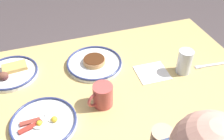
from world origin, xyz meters
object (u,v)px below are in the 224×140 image
object	(u,v)px
plate_near_main	(10,73)
fork_near	(213,65)
plate_far_companion	(44,122)
paper_napkin	(152,73)
plate_center_pancakes	(94,63)
coffee_mug	(102,95)
drinking_glass	(184,63)

from	to	relation	value
plate_near_main	fork_near	distance (m)	1.00
fork_near	plate_far_companion	bearing A→B (deg)	7.05
paper_napkin	plate_near_main	bearing A→B (deg)	-17.11
plate_center_pancakes	plate_far_companion	distance (m)	0.41
plate_near_main	plate_far_companion	distance (m)	0.37
paper_napkin	plate_center_pancakes	bearing A→B (deg)	-30.76
plate_center_pancakes	paper_napkin	size ratio (longest dim) A/B	1.86
fork_near	plate_near_main	bearing A→B (deg)	-14.10
coffee_mug	drinking_glass	size ratio (longest dim) A/B	0.95
paper_napkin	fork_near	xyz separation A→B (m)	(-0.32, 0.04, 0.00)
plate_center_pancakes	plate_far_companion	size ratio (longest dim) A/B	1.06
drinking_glass	plate_near_main	bearing A→B (deg)	-16.54
plate_far_companion	coffee_mug	world-z (taller)	coffee_mug
drinking_glass	plate_center_pancakes	bearing A→B (deg)	-25.04
coffee_mug	plate_far_companion	bearing A→B (deg)	6.89
plate_far_companion	fork_near	bearing A→B (deg)	-172.95
drinking_glass	fork_near	distance (m)	0.18
plate_near_main	plate_far_companion	bearing A→B (deg)	108.05
plate_far_companion	coffee_mug	xyz separation A→B (m)	(-0.25, -0.03, 0.04)
coffee_mug	plate_near_main	bearing A→B (deg)	-41.20
plate_far_companion	coffee_mug	size ratio (longest dim) A/B	2.26
coffee_mug	fork_near	xyz separation A→B (m)	(-0.60, -0.08, -0.05)
drinking_glass	paper_napkin	size ratio (longest dim) A/B	0.81
plate_center_pancakes	drinking_glass	bearing A→B (deg)	154.96
plate_center_pancakes	fork_near	bearing A→B (deg)	161.34
plate_center_pancakes	coffee_mug	distance (m)	0.27
plate_far_companion	coffee_mug	bearing A→B (deg)	-173.11
plate_center_pancakes	paper_napkin	world-z (taller)	plate_center_pancakes
drinking_glass	paper_napkin	xyz separation A→B (m)	(0.15, -0.04, -0.05)
plate_center_pancakes	paper_napkin	xyz separation A→B (m)	(-0.25, 0.15, -0.01)
plate_near_main	fork_near	xyz separation A→B (m)	(-0.97, 0.24, -0.01)
plate_near_main	fork_near	bearing A→B (deg)	165.90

